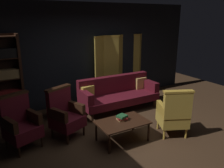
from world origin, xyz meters
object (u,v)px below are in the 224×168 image
(book_tan_leather, at_px, (122,119))
(potted_plant, at_px, (56,102))
(armchair_wing_left, at_px, (65,114))
(book_red_leather, at_px, (122,118))
(armchair_gilt_accent, at_px, (174,113))
(folding_screen, at_px, (122,65))
(coffee_table, at_px, (122,124))
(bookshelf, at_px, (1,77))
(book_green_cloth, at_px, (122,116))
(armchair_wing_right, at_px, (20,123))
(velvet_couch, at_px, (118,93))

(book_tan_leather, bearing_deg, potted_plant, 118.37)
(armchair_wing_left, height_order, book_red_leather, armchair_wing_left)
(armchair_gilt_accent, height_order, book_red_leather, armchair_gilt_accent)
(folding_screen, bearing_deg, coffee_table, -121.67)
(armchair_wing_left, xyz_separation_m, book_tan_leather, (0.95, -0.70, -0.06))
(bookshelf, relative_size, book_red_leather, 10.66)
(coffee_table, relative_size, book_tan_leather, 5.20)
(book_red_leather, bearing_deg, coffee_table, -115.63)
(book_tan_leather, bearing_deg, bookshelf, 132.22)
(armchair_gilt_accent, relative_size, book_tan_leather, 5.41)
(coffee_table, relative_size, book_green_cloth, 5.49)
(armchair_wing_right, height_order, potted_plant, armchair_wing_right)
(velvet_couch, xyz_separation_m, potted_plant, (-1.62, 0.20, -0.01))
(bookshelf, bearing_deg, book_green_cloth, -47.78)
(velvet_couch, bearing_deg, potted_plant, 173.02)
(coffee_table, xyz_separation_m, armchair_wing_right, (-1.79, 0.78, 0.12))
(folding_screen, height_order, bookshelf, bookshelf)
(armchair_wing_left, bearing_deg, armchair_wing_right, 179.86)
(velvet_couch, xyz_separation_m, book_green_cloth, (-0.75, -1.41, 0.05))
(armchair_wing_left, bearing_deg, book_green_cloth, -36.34)
(velvet_couch, height_order, armchair_gilt_accent, armchair_gilt_accent)
(bookshelf, height_order, armchair_wing_left, bookshelf)
(armchair_gilt_accent, xyz_separation_m, armchair_wing_right, (-2.84, 1.10, 0.00))
(armchair_gilt_accent, height_order, potted_plant, armchair_gilt_accent)
(armchair_wing_left, relative_size, book_red_leather, 5.41)
(folding_screen, height_order, armchair_gilt_accent, folding_screen)
(coffee_table, distance_m, armchair_wing_left, 1.20)
(coffee_table, height_order, book_red_leather, book_red_leather)
(velvet_couch, height_order, book_red_leather, velvet_couch)
(folding_screen, height_order, coffee_table, folding_screen)
(potted_plant, xyz_separation_m, book_red_leather, (0.87, -1.61, 0.03))
(armchair_gilt_accent, bearing_deg, book_green_cloth, 158.57)
(armchair_wing_right, height_order, book_tan_leather, armchair_wing_right)
(coffee_table, height_order, armchair_wing_right, armchair_wing_right)
(folding_screen, height_order, book_red_leather, folding_screen)
(book_tan_leather, height_order, book_red_leather, book_red_leather)
(potted_plant, bearing_deg, book_green_cloth, -61.63)
(armchair_wing_right, xyz_separation_m, book_red_leather, (1.82, -0.70, -0.03))
(armchair_gilt_accent, relative_size, armchair_wing_right, 1.00)
(bookshelf, relative_size, velvet_couch, 0.97)
(armchair_wing_right, bearing_deg, armchair_gilt_accent, -21.20)
(armchair_wing_right, distance_m, book_red_leather, 1.95)
(armchair_wing_left, distance_m, book_tan_leather, 1.18)
(book_tan_leather, bearing_deg, armchair_gilt_accent, -21.43)
(potted_plant, relative_size, book_green_cloth, 4.17)
(folding_screen, bearing_deg, armchair_wing_left, -145.75)
(armchair_gilt_accent, bearing_deg, armchair_wing_left, 150.82)
(velvet_couch, bearing_deg, book_red_leather, -118.03)
(book_green_cloth, bearing_deg, book_tan_leather, 90.00)
(bookshelf, xyz_separation_m, book_green_cloth, (1.95, -2.15, -0.58))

